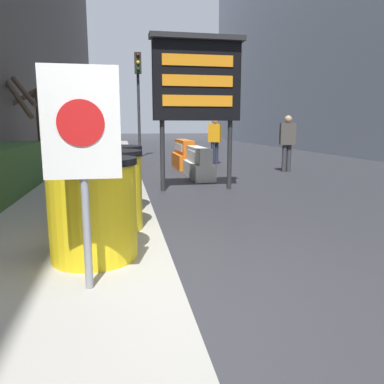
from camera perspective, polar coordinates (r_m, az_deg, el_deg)
The scene contains 14 objects.
ground_plane at distance 3.16m, azimuth -1.66°, elevation -15.79°, with size 120.00×120.00×0.00m, color #2D2D33.
bare_tree at distance 10.86m, azimuth -22.22°, elevation 10.57°, with size 1.53×2.03×2.92m.
barrel_drum_foreground at distance 3.63m, azimuth -14.87°, elevation -2.45°, with size 0.84×0.84×0.95m.
barrel_drum_middle at distance 4.60m, azimuth -12.70°, elevation 0.26°, with size 0.84×0.84×0.95m.
barrel_drum_back at distance 5.58m, azimuth -11.83°, elevation 2.01°, with size 0.84×0.84×0.95m.
warning_sign at distance 2.84m, azimuth -16.42°, elevation 7.53°, with size 0.56×0.08×1.67m.
message_board at distance 8.01m, azimuth 0.74°, elevation 16.59°, with size 1.94×0.36×3.16m.
jersey_barrier_white at distance 9.96m, azimuth 0.98°, elevation 4.25°, with size 0.52×1.89×0.81m.
jersey_barrier_orange_near at distance 12.24m, azimuth -1.22°, elevation 5.57°, with size 0.59×1.88×0.91m.
traffic_cone_near at distance 13.69m, azimuth 0.71°, elevation 5.85°, with size 0.40×0.40×0.72m.
traffic_cone_mid at distance 13.51m, azimuth -1.33°, elevation 5.45°, with size 0.31×0.31×0.56m.
traffic_light_near_curb at distance 16.65m, azimuth -8.19°, elevation 16.14°, with size 0.28×0.44×4.36m.
pedestrian_worker at distance 13.40m, azimuth 3.49°, elevation 8.35°, with size 0.50×0.43×1.63m.
pedestrian_passerby at distance 11.54m, azimuth 14.32°, elevation 7.86°, with size 0.48×0.36×1.66m.
Camera 1 is at (-0.43, -2.80, 1.38)m, focal length 35.00 mm.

